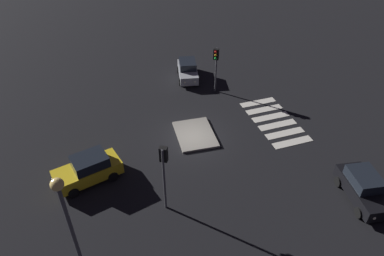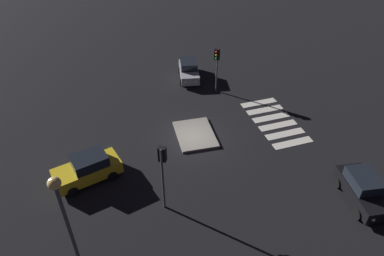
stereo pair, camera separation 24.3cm
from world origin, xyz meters
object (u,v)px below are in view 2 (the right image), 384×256
(car_black, at_px, (363,189))
(traffic_light_east, at_px, (217,60))
(car_yellow, at_px, (88,168))
(car_silver, at_px, (189,70))
(traffic_island, at_px, (195,134))
(street_lamp, at_px, (65,216))
(traffic_light_west, at_px, (163,163))

(car_black, height_order, traffic_light_east, traffic_light_east)
(car_yellow, bearing_deg, car_silver, -147.77)
(traffic_island, height_order, car_black, car_black)
(street_lamp, bearing_deg, traffic_island, -43.78)
(traffic_light_west, bearing_deg, car_silver, 9.22)
(traffic_light_east, relative_size, street_lamp, 0.58)
(traffic_island, relative_size, street_lamp, 0.54)
(car_black, bearing_deg, traffic_light_east, -155.01)
(car_yellow, bearing_deg, car_black, 142.03)
(traffic_light_west, bearing_deg, traffic_island, -1.15)
(traffic_island, xyz_separation_m, car_yellow, (-2.26, 8.20, 0.84))
(car_silver, relative_size, street_lamp, 0.57)
(car_yellow, xyz_separation_m, car_black, (-7.10, -16.05, -0.03))
(car_silver, distance_m, street_lamp, 21.82)
(traffic_light_east, bearing_deg, street_lamp, -5.10)
(traffic_island, xyz_separation_m, street_lamp, (-9.51, 9.11, 4.92))
(traffic_light_east, bearing_deg, car_silver, -118.78)
(car_silver, relative_size, traffic_light_east, 0.98)
(car_yellow, bearing_deg, traffic_light_east, -161.29)
(traffic_island, bearing_deg, car_black, -140.00)
(street_lamp, bearing_deg, car_silver, -31.95)
(car_silver, height_order, traffic_light_west, traffic_light_west)
(traffic_light_east, distance_m, traffic_light_west, 13.87)
(car_silver, bearing_deg, car_yellow, -31.15)
(car_yellow, relative_size, street_lamp, 0.63)
(car_yellow, height_order, traffic_light_west, traffic_light_west)
(traffic_island, height_order, street_lamp, street_lamp)
(traffic_island, xyz_separation_m, car_black, (-9.36, -7.85, 0.82))
(traffic_light_west, bearing_deg, street_lamp, 155.76)
(car_silver, height_order, street_lamp, street_lamp)
(car_black, xyz_separation_m, traffic_light_west, (3.30, 11.81, 2.65))
(traffic_island, height_order, car_yellow, car_yellow)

